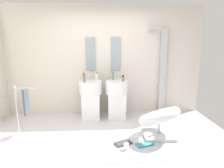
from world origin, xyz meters
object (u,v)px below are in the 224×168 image
Objects in this scene: lounge_chair at (159,119)px; magazine_teal at (145,144)px; magazine_charcoal at (123,143)px; soap_bottle_blue at (84,79)px; soap_bottle_amber at (84,77)px; soap_bottle_green at (113,76)px; pedestal_sink_right at (117,97)px; coffee_mug at (126,147)px; soap_bottle_grey at (123,79)px; towel_rack at (25,103)px; soap_bottle_white at (97,77)px; soap_bottle_black at (123,78)px; shower_column at (162,70)px; pedestal_sink_left at (91,98)px.

magazine_teal is (-0.33, -0.31, -0.33)m from lounge_chair.
soap_bottle_blue reaches higher than magazine_charcoal.
soap_bottle_amber reaches higher than soap_bottle_green.
soap_bottle_amber reaches higher than soap_bottle_blue.
pedestal_sink_right is 0.50m from soap_bottle_green.
lounge_chair is 10.73× the size of coffee_mug.
soap_bottle_blue is 0.85m from soap_bottle_grey.
soap_bottle_grey is (0.13, -0.05, 0.44)m from pedestal_sink_right.
towel_rack is (-2.49, 0.26, 0.28)m from lounge_chair.
lounge_chair is 5.85× the size of soap_bottle_amber.
soap_bottle_white is (-0.38, -0.12, 0.01)m from soap_bottle_green.
magazine_charcoal is 2.08× the size of soap_bottle_black.
magazine_charcoal is at bearing -159.53° from lounge_chair.
shower_column is 11.31× the size of soap_bottle_blue.
soap_bottle_amber is 0.90m from soap_bottle_black.
soap_bottle_amber reaches higher than magazine_teal.
shower_column is at bearing 14.41° from pedestal_sink_right.
soap_bottle_green is (1.71, 0.90, 0.33)m from towel_rack.
magazine_teal is 2.91× the size of coffee_mug.
soap_bottle_blue is at bearing -170.08° from pedestal_sink_right.
soap_bottle_blue is (1.07, 0.63, 0.33)m from towel_rack.
soap_bottle_amber is at bearing 156.05° from pedestal_sink_left.
soap_bottle_green is at bearing 6.80° from soap_bottle_amber.
coffee_mug is 0.55× the size of soap_bottle_green.
lounge_chair is 0.81m from magazine_charcoal.
soap_bottle_black reaches higher than lounge_chair.
shower_column is 3.13m from towel_rack.
towel_rack is 1.29m from soap_bottle_blue.
soap_bottle_black is at bearing 2.72° from pedestal_sink_right.
pedestal_sink_left is 0.72m from soap_bottle_green.
shower_column is at bearing 12.68° from soap_bottle_blue.
magazine_teal is at bearing -14.86° from towel_rack.
magazine_charcoal is 1.80m from soap_bottle_amber.
shower_column is 19.92× the size of coffee_mug.
pedestal_sink_right is at bearing -3.98° from soap_bottle_white.
soap_bottle_green is at bearing 136.21° from soap_bottle_grey.
soap_bottle_grey is at bearing 86.50° from coffee_mug.
soap_bottle_amber is at bearing 117.44° from coffee_mug.
pedestal_sink_right is at bearing 91.58° from coffee_mug.
soap_bottle_green is at bearing 147.73° from soap_bottle_black.
soap_bottle_white is (-0.60, 0.02, 0.03)m from soap_bottle_black.
pedestal_sink_right is at bearing 87.84° from magazine_teal.
soap_bottle_white reaches higher than magazine_charcoal.
pedestal_sink_left is 0.88× the size of lounge_chair.
shower_column is 1.22m from soap_bottle_green.
pedestal_sink_left is 1.00× the size of pedestal_sink_right.
magazine_teal is 1.59× the size of soap_bottle_amber.
pedestal_sink_right is at bearing -62.75° from soap_bottle_green.
magazine_teal is at bearing -136.30° from lounge_chair.
soap_bottle_amber is at bearing 172.59° from soap_bottle_grey.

